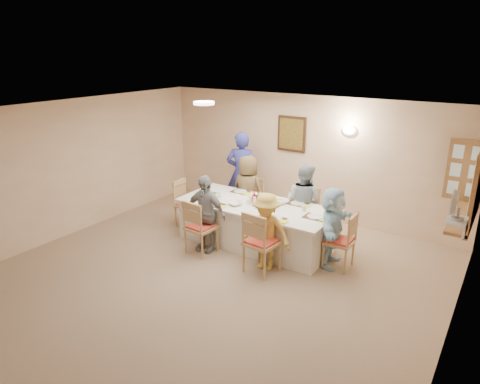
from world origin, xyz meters
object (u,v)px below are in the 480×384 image
Objects in this scene: dining_table at (256,224)px; chair_back_left at (251,201)px; chair_back_right at (306,213)px; diner_back_left at (248,191)px; chair_right_end at (339,240)px; diner_right_end at (332,227)px; serving_hatch at (478,185)px; diner_front_left at (205,214)px; condiment_ketchup at (254,198)px; chair_front_left at (201,226)px; chair_front_right at (262,241)px; caregiver at (242,173)px; diner_back_right at (304,202)px; diner_front_right at (266,232)px; chair_left_end at (188,203)px; desk_fan at (456,209)px.

dining_table is 3.05× the size of chair_back_left.
chair_back_right is (1.20, 0.00, 0.00)m from chair_back_left.
chair_right_end is at bearing 160.69° from diner_back_left.
diner_right_end reaches higher than dining_table.
serving_hatch is 4.20m from diner_front_left.
dining_table is at bearing -10.93° from condiment_ketchup.
diner_back_left reaches higher than chair_right_end.
diner_back_left is (0.00, 1.48, 0.22)m from chair_front_left.
chair_front_left is 1.20m from chair_front_right.
chair_front_left is at bearing -124.65° from condiment_ketchup.
caregiver is at bearing 173.89° from serving_hatch.
diner_back_right is 1.14× the size of diner_front_right.
chair_left_end is 3.10m from chair_right_end.
diner_right_end is at bearing -95.62° from chair_left_end.
chair_front_left is 1.21m from diner_front_right.
chair_front_left is (0.00, -1.60, 0.03)m from chair_back_left.
chair_left_end is at bearing -146.86° from chair_back_left.
diner_right_end is (-1.75, 0.66, -0.89)m from desk_fan.
dining_table is at bearing -133.44° from chair_back_right.
caregiver is at bearing 161.46° from chair_back_right.
desk_fan reaches higher than chair_left_end.
diner_back_left is 1.05× the size of diner_front_left.
chair_right_end is 1.18m from diner_front_right.
diner_right_end is at bearing -0.31° from condiment_ketchup.
dining_table is 1.01m from chair_front_right.
desk_fan is at bearing -11.82° from dining_table.
chair_front_left is at bearing 178.82° from diner_front_right.
diner_right_end is (0.82, -0.68, -0.06)m from diner_back_right.
chair_back_left reaches higher than dining_table.
diner_right_end reaches higher than condiment_ketchup.
chair_front_left is at bearing -93.21° from diner_front_left.
serving_hatch is at bearing 111.32° from chair_right_end.
caregiver reaches higher than chair_front_left.
diner_back_left is (-1.20, 1.48, 0.20)m from chair_front_right.
desk_fan is at bearing -6.52° from diner_front_right.
chair_back_right is 0.97× the size of chair_right_end.
diner_back_left is (-3.77, 1.34, -0.84)m from desk_fan.
diner_back_left is at bearing 111.04° from caregiver.
diner_back_right is at bearing 152.42° from desk_fan.
condiment_ketchup is (-1.59, 0.01, 0.41)m from chair_right_end.
chair_front_right is at bearing -176.96° from desk_fan.
diner_back_left reaches higher than chair_back_left.
dining_table is 0.49m from condiment_ketchup.
diner_right_end reaches higher than diner_front_right.
desk_fan is 3.02m from diner_back_right.
diner_right_end is (0.82, 0.80, 0.14)m from chair_front_right.
diner_back_left is at bearing -85.29° from chair_front_left.
dining_table is 2.09× the size of diner_right_end.
diner_front_left is at bearing 0.10° from chair_front_right.
serving_hatch is 0.85× the size of caregiver.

